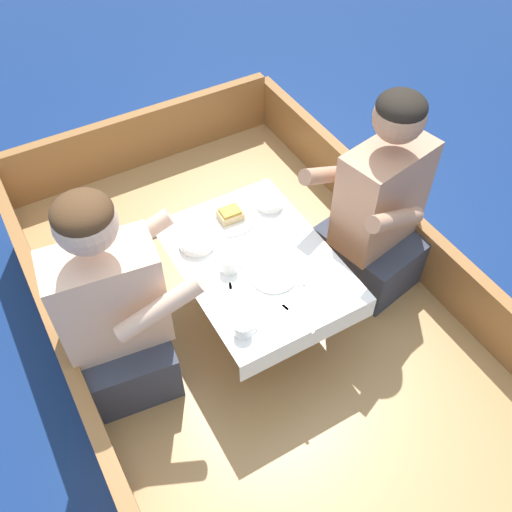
{
  "coord_description": "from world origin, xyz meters",
  "views": [
    {
      "loc": [
        -0.78,
        -1.29,
        2.46
      ],
      "look_at": [
        0.0,
        0.06,
        0.7
      ],
      "focal_mm": 40.0,
      "sensor_mm": 36.0,
      "label": 1
    }
  ],
  "objects_px": {
    "person_port": "(115,312)",
    "coffee_cup_port": "(229,263)",
    "sandwich": "(230,214)",
    "coffee_cup_starboard": "(244,328)",
    "person_starboard": "(378,212)"
  },
  "relations": [
    {
      "from": "coffee_cup_port",
      "to": "coffee_cup_starboard",
      "type": "relative_size",
      "value": 1.06
    },
    {
      "from": "person_port",
      "to": "coffee_cup_starboard",
      "type": "relative_size",
      "value": 10.2
    },
    {
      "from": "coffee_cup_starboard",
      "to": "person_starboard",
      "type": "bearing_deg",
      "value": 17.35
    },
    {
      "from": "coffee_cup_starboard",
      "to": "person_port",
      "type": "bearing_deg",
      "value": 139.62
    },
    {
      "from": "person_port",
      "to": "coffee_cup_starboard",
      "type": "xyz_separation_m",
      "value": [
        0.38,
        -0.33,
        0.02
      ]
    },
    {
      "from": "sandwich",
      "to": "person_port",
      "type": "bearing_deg",
      "value": -160.07
    },
    {
      "from": "coffee_cup_port",
      "to": "coffee_cup_starboard",
      "type": "height_order",
      "value": "coffee_cup_port"
    },
    {
      "from": "person_port",
      "to": "coffee_cup_port",
      "type": "distance_m",
      "value": 0.49
    },
    {
      "from": "coffee_cup_starboard",
      "to": "coffee_cup_port",
      "type": "bearing_deg",
      "value": 71.66
    },
    {
      "from": "person_port",
      "to": "coffee_cup_port",
      "type": "xyz_separation_m",
      "value": [
        0.48,
        -0.03,
        0.03
      ]
    },
    {
      "from": "sandwich",
      "to": "person_starboard",
      "type": "bearing_deg",
      "value": -26.71
    },
    {
      "from": "coffee_cup_port",
      "to": "sandwich",
      "type": "bearing_deg",
      "value": 60.84
    },
    {
      "from": "person_port",
      "to": "sandwich",
      "type": "xyz_separation_m",
      "value": [
        0.62,
        0.23,
        0.03
      ]
    },
    {
      "from": "person_port",
      "to": "person_starboard",
      "type": "distance_m",
      "value": 1.21
    },
    {
      "from": "person_port",
      "to": "coffee_cup_port",
      "type": "bearing_deg",
      "value": 4.27
    }
  ]
}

